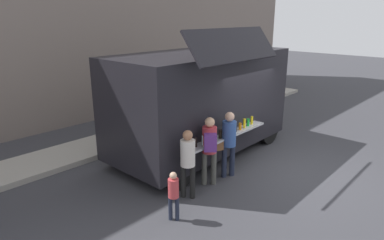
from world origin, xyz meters
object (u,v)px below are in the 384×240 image
Objects in this scene: child_near_queue at (173,192)px; trash_bin at (217,103)px; customer_mid_with_backpack at (209,145)px; food_truck_main at (201,100)px; customer_rear_waiting at (188,158)px; customer_front_ordering at (228,139)px.

trash_bin is at bearing -0.52° from child_near_queue.
customer_mid_with_backpack is 1.76m from child_near_queue.
child_near_queue is (-1.65, -0.46, -0.42)m from customer_mid_with_backpack.
trash_bin is (3.62, 2.32, -1.14)m from food_truck_main.
food_truck_main reaches higher than customer_rear_waiting.
trash_bin is at bearing -22.50° from customer_front_ordering.
customer_front_ordering is 0.69m from customer_mid_with_backpack.
customer_front_ordering is at bearing -48.41° from customer_mid_with_backpack.
customer_rear_waiting is at bearing -146.32° from trash_bin.
customer_rear_waiting reaches higher than child_near_queue.
customer_mid_with_backpack is at bearing -17.58° from child_near_queue.
customer_front_ordering is at bearing -115.82° from food_truck_main.
trash_bin is 0.62× the size of customer_rear_waiting.
food_truck_main is at bearing -147.38° from trash_bin.
child_near_queue is at bearing 125.97° from customer_front_ordering.
customer_front_ordering reaches higher than customer_mid_with_backpack.
food_truck_main is 5.59× the size of trash_bin.
trash_bin is 5.86m from customer_front_ordering.
customer_mid_with_backpack reaches higher than customer_rear_waiting.
trash_bin is 0.58× the size of customer_front_ordering.
child_near_queue is at bearing 174.57° from customer_rear_waiting.
customer_mid_with_backpack is 1.61× the size of child_near_queue.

